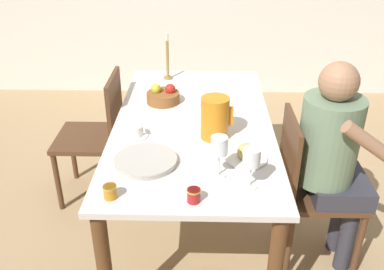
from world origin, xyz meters
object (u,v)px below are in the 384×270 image
serving_tray (146,161)px  candlestick_tall (168,61)px  jam_jar_amber (194,195)px  fruit_bowl (163,96)px  wine_glass_water (219,147)px  teacup_near_person (136,132)px  red_pitcher (215,118)px  bread_plate (246,155)px  jam_jar_red (110,191)px  person_seated (333,153)px  chair_opposite (98,133)px  wine_glass_juice (252,159)px  chair_person_side (309,185)px

serving_tray → candlestick_tall: candlestick_tall is taller
jam_jar_amber → fruit_bowl: size_ratio=0.29×
wine_glass_water → teacup_near_person: size_ratio=1.50×
wine_glass_water → serving_tray: wine_glass_water is taller
red_pitcher → bread_plate: red_pitcher is taller
jam_jar_red → serving_tray: bearing=66.6°
bread_plate → jam_jar_red: bread_plate is taller
person_seated → red_pitcher: 0.63m
wine_glass_water → serving_tray: (-0.35, 0.09, -0.13)m
person_seated → jam_jar_red: person_seated is taller
chair_opposite → teacup_near_person: bearing=-144.7°
wine_glass_juice → candlestick_tall: (-0.46, 1.30, -0.01)m
fruit_bowl → candlestick_tall: bearing=90.0°
jam_jar_amber → jam_jar_red: (-0.35, 0.02, 0.00)m
wine_glass_juice → chair_opposite: bearing=134.6°
wine_glass_juice → bread_plate: bearing=89.4°
bread_plate → chair_person_side: bearing=19.5°
red_pitcher → chair_opposite: bearing=148.2°
chair_person_side → teacup_near_person: (-0.94, 0.09, 0.27)m
teacup_near_person → candlestick_tall: (0.11, 0.86, 0.10)m
wine_glass_juice → serving_tray: (-0.48, 0.17, -0.12)m
teacup_near_person → candlestick_tall: bearing=82.6°
chair_person_side → serving_tray: size_ratio=2.92×
chair_opposite → bread_plate: 1.17m
jam_jar_amber → jam_jar_red: same height
chair_opposite → fruit_bowl: size_ratio=4.31×
red_pitcher → jam_jar_amber: (-0.10, -0.56, -0.08)m
wine_glass_juice → person_seated: bearing=34.9°
chair_opposite → bread_plate: bearing=-127.4°
wine_glass_water → candlestick_tall: (-0.32, 1.22, -0.02)m
chair_opposite → fruit_bowl: chair_opposite is taller
chair_opposite → fruit_bowl: 0.53m
red_pitcher → jam_jar_red: size_ratio=3.78×
wine_glass_water → jam_jar_amber: (-0.11, -0.20, -0.12)m
person_seated → wine_glass_water: person_seated is taller
bread_plate → jam_jar_red: bearing=-151.7°
wine_glass_water → jam_jar_red: (-0.46, -0.18, -0.12)m
bread_plate → jam_jar_amber: bread_plate is taller
wine_glass_water → bread_plate: bearing=46.4°
chair_opposite → serving_tray: size_ratio=2.92×
red_pitcher → wine_glass_juice: 0.47m
person_seated → serving_tray: size_ratio=3.94×
person_seated → chair_opposite: bearing=-113.7°
serving_tray → wine_glass_water: bearing=-15.1°
person_seated → fruit_bowl: person_seated is taller
chair_person_side → bread_plate: size_ratio=4.21×
candlestick_tall → wine_glass_juice: bearing=-70.6°
red_pitcher → wine_glass_water: size_ratio=1.13×
chair_person_side → red_pitcher: size_ratio=3.88×
teacup_near_person → serving_tray: teacup_near_person is taller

